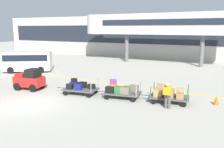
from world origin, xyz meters
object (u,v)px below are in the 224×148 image
baggage_tug (30,80)px  baggage_handler (167,94)px  shuttle_van (27,60)px  baggage_cart_tail (169,94)px  baggage_cart_lead (80,87)px  baggage_cart_middle (121,90)px  safety_cone_near (216,100)px

baggage_tug → baggage_handler: 10.22m
baggage_handler → shuttle_van: (-16.17, 4.69, 0.37)m
baggage_tug → shuttle_van: (-5.97, 5.26, 0.48)m
baggage_cart_tail → shuttle_van: 16.31m
baggage_cart_lead → baggage_handler: baggage_handler is taller
baggage_tug → baggage_cart_tail: bearing=10.1°
baggage_tug → baggage_cart_middle: baggage_tug is taller
baggage_cart_middle → shuttle_van: shuttle_van is taller
safety_cone_near → shuttle_van: bearing=172.2°
baggage_tug → baggage_cart_tail: baggage_tug is taller
baggage_cart_lead → baggage_cart_tail: same height
baggage_cart_lead → safety_cone_near: 8.81m
baggage_tug → baggage_cart_lead: baggage_tug is taller
shuttle_van → baggage_tug: bearing=-41.4°
baggage_tug → safety_cone_near: baggage_tug is taller
baggage_cart_tail → safety_cone_near: bearing=19.8°
baggage_cart_lead → safety_cone_near: size_ratio=5.60×
shuttle_van → safety_cone_near: shuttle_van is taller
baggage_cart_middle → baggage_cart_tail: size_ratio=1.00×
baggage_cart_lead → safety_cone_near: (8.59, 1.94, -0.20)m
baggage_handler → safety_cone_near: 3.25m
baggage_cart_middle → baggage_handler: size_ratio=1.97×
baggage_cart_middle → safety_cone_near: (5.60, 1.45, -0.25)m
baggage_cart_middle → shuttle_van: bearing=162.9°
baggage_tug → baggage_cart_middle: size_ratio=0.73×
safety_cone_near → baggage_handler: bearing=-137.9°
baggage_cart_tail → baggage_cart_middle: bearing=-170.5°
baggage_cart_middle → baggage_tug: bearing=-169.7°
baggage_handler → safety_cone_near: size_ratio=2.84×
baggage_handler → baggage_tug: bearing=-176.8°
baggage_handler → baggage_cart_middle: bearing=167.8°
baggage_tug → baggage_handler: size_ratio=1.45×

